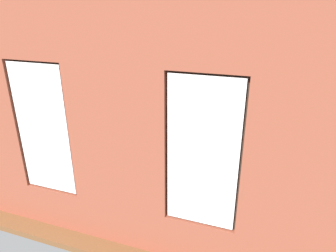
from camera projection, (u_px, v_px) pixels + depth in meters
The scene contains 18 objects.
ground_plane at pixel (179, 161), 6.94m from camera, with size 7.28×6.24×0.10m, color brown.
brick_wall_with_windows at pixel (117, 135), 3.87m from camera, with size 6.68×0.30×3.49m.
white_wall_right at pixel (45, 76), 7.11m from camera, with size 0.10×5.24×3.49m, color silver.
couch_by_window at pixel (131, 196), 5.02m from camera, with size 1.72×0.87×0.80m.
couch_left at pixel (306, 176), 5.60m from camera, with size 0.90×1.77×0.80m.
coffee_table at pixel (167, 135), 7.18m from camera, with size 1.52×0.84×0.46m.
cup_ceramic at pixel (170, 134), 7.00m from camera, with size 0.08×0.08×0.10m, color #33567F.
candle_jar at pixel (147, 130), 7.17m from camera, with size 0.08×0.08×0.13m, color #B7333D.
table_plant_small at pixel (167, 128), 7.11m from camera, with size 0.18×0.18×0.27m.
remote_black at pixel (161, 130), 7.31m from camera, with size 0.05×0.17×0.02m, color black.
remote_gray at pixel (186, 133), 7.16m from camera, with size 0.05×0.17×0.02m, color #59595B.
media_console at pixel (54, 141), 7.24m from camera, with size 1.20×0.42×0.50m, color black.
tv_flatscreen at pixel (50, 117), 7.02m from camera, with size 1.03×0.20×0.73m.
papasan_chair at pixel (178, 114), 8.47m from camera, with size 1.11×1.11×0.70m.
potted_plant_corner_far_left at pixel (332, 220), 3.89m from camera, with size 0.95×0.93×1.31m.
potted_plant_near_tv at pixel (37, 142), 5.94m from camera, with size 0.95×1.03×1.29m.
potted_plant_foreground_right at pixel (117, 93), 9.28m from camera, with size 0.88×0.94×1.28m.
potted_plant_beside_window_right at pixel (8, 157), 5.57m from camera, with size 0.67×0.67×1.05m.
Camera 1 is at (-1.82, 5.87, 3.28)m, focal length 32.00 mm.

